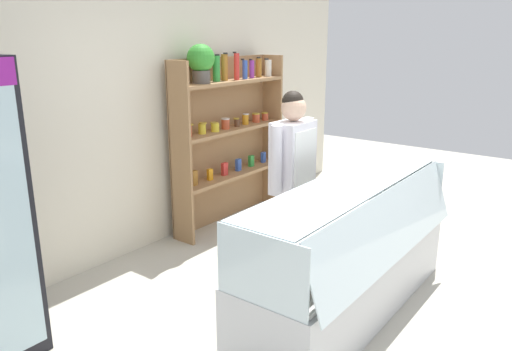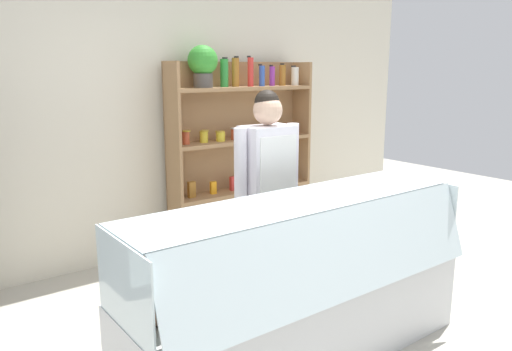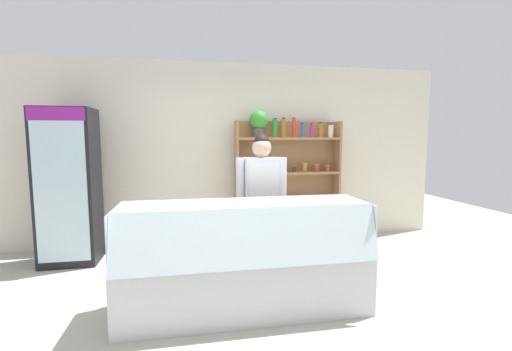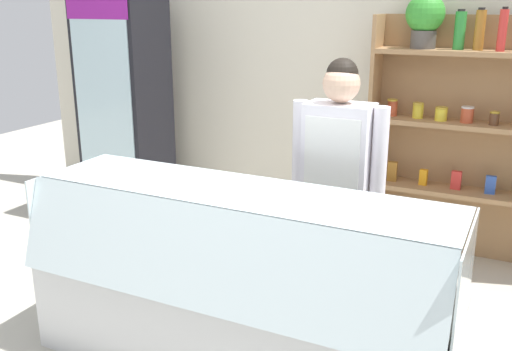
{
  "view_description": "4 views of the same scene",
  "coord_description": "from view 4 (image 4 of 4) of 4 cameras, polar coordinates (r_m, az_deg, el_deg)",
  "views": [
    {
      "loc": [
        -3.26,
        -1.58,
        2.07
      ],
      "look_at": [
        -0.34,
        0.62,
        1.03
      ],
      "focal_mm": 35.0,
      "sensor_mm": 36.0,
      "label": 1
    },
    {
      "loc": [
        -1.99,
        -2.15,
        1.77
      ],
      "look_at": [
        0.14,
        0.68,
        1.01
      ],
      "focal_mm": 35.0,
      "sensor_mm": 36.0,
      "label": 2
    },
    {
      "loc": [
        -0.53,
        -3.04,
        1.59
      ],
      "look_at": [
        0.14,
        0.53,
        1.19
      ],
      "focal_mm": 24.0,
      "sensor_mm": 36.0,
      "label": 3
    },
    {
      "loc": [
        1.2,
        -2.44,
        1.92
      ],
      "look_at": [
        -0.28,
        0.6,
        0.89
      ],
      "focal_mm": 40.0,
      "sensor_mm": 36.0,
      "label": 4
    }
  ],
  "objects": [
    {
      "name": "back_wall",
      "position": [
        4.81,
        11.53,
        9.79
      ],
      "size": [
        6.8,
        0.1,
        2.7
      ],
      "primitive_type": "cube",
      "color": "silver",
      "rests_on": "ground"
    },
    {
      "name": "drinks_fridge",
      "position": [
        5.27,
        -12.95,
        6.21
      ],
      "size": [
        0.67,
        0.56,
        1.96
      ],
      "color": "black",
      "rests_on": "ground"
    },
    {
      "name": "shelving_unit",
      "position": [
        4.47,
        20.84,
        5.56
      ],
      "size": [
        1.58,
        0.29,
        1.98
      ],
      "color": "#9E754C",
      "rests_on": "ground"
    },
    {
      "name": "deli_display_case",
      "position": [
        3.15,
        -1.88,
        -13.79
      ],
      "size": [
        2.25,
        0.75,
        1.01
      ],
      "color": "silver",
      "rests_on": "ground"
    },
    {
      "name": "shop_clerk",
      "position": [
        3.38,
        8.12,
        0.19
      ],
      "size": [
        0.57,
        0.25,
        1.63
      ],
      "color": "#2D2D38",
      "rests_on": "ground"
    }
  ]
}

